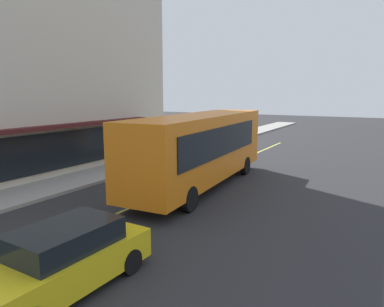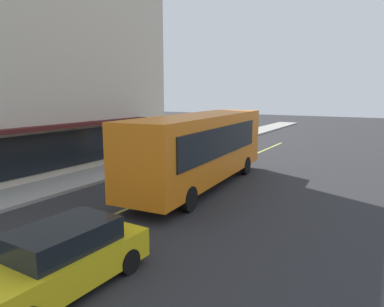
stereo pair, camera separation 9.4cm
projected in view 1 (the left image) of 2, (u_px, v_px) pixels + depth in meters
name	position (u px, v px, depth m)	size (l,w,h in m)	color
ground	(178.00, 187.00, 17.10)	(120.00, 120.00, 0.00)	#28282B
sidewalk	(99.00, 174.00, 19.58)	(80.00, 2.73, 0.15)	#9E9B93
lane_centre_stripe	(178.00, 187.00, 17.09)	(36.00, 0.16, 0.01)	#D8D14C
bus	(201.00, 146.00, 16.90)	(11.26, 3.17, 3.50)	orange
car_yellow	(62.00, 260.00, 8.04)	(4.35, 1.96, 1.52)	yellow
pedestrian_by_curb	(127.00, 146.00, 22.42)	(0.34, 0.34, 1.69)	black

